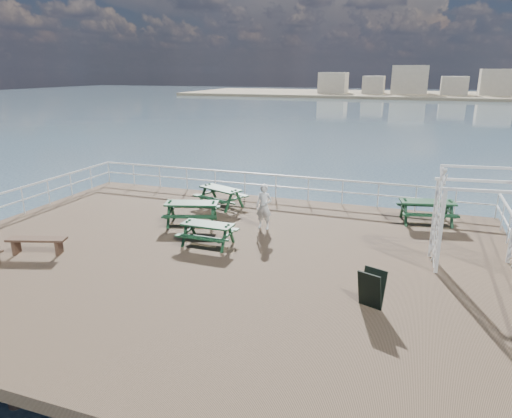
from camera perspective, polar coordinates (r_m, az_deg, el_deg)
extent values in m
cube|color=brown|center=(14.42, -5.61, -6.17)|extent=(18.00, 14.00, 0.30)
plane|color=#3B4F63|center=(52.82, 13.21, 8.39)|extent=(300.00, 300.00, 0.00)
cube|color=tan|center=(147.43, 23.70, 12.86)|extent=(160.00, 40.00, 0.80)
cube|color=beige|center=(146.30, 9.71, 15.32)|extent=(8.00, 8.00, 6.00)
cube|color=beige|center=(144.68, 14.53, 14.82)|extent=(6.00, 8.00, 5.00)
cube|color=beige|center=(144.04, 18.67, 15.07)|extent=(10.00, 8.00, 8.00)
cube|color=beige|center=(144.27, 23.51, 13.98)|extent=(7.00, 8.00, 5.00)
cube|color=beige|center=(145.29, 27.99, 13.83)|extent=(9.00, 8.00, 7.00)
cylinder|color=brown|center=(22.96, -16.81, -1.13)|extent=(0.36, 0.36, 2.10)
cylinder|color=brown|center=(18.85, 23.58, -5.83)|extent=(0.36, 0.36, 2.10)
cube|color=white|center=(20.17, 2.52, 4.22)|extent=(17.70, 0.07, 0.07)
cube|color=white|center=(20.29, 2.50, 2.84)|extent=(17.70, 0.05, 0.05)
cylinder|color=white|center=(24.31, -17.92, 4.41)|extent=(0.05, 0.05, 1.10)
cube|color=#153C20|center=(16.96, -8.06, 0.70)|extent=(2.07, 1.28, 0.06)
cube|color=#153C20|center=(17.66, -7.64, 0.32)|extent=(1.93, 0.82, 0.05)
cube|color=#153C20|center=(16.45, -8.41, -0.97)|extent=(1.93, 0.82, 0.05)
cube|color=#153C20|center=(17.22, -10.65, -0.33)|extent=(0.54, 1.51, 0.06)
cube|color=#153C20|center=(16.93, -5.33, -0.41)|extent=(0.54, 1.51, 0.06)
cube|color=#153C20|center=(17.54, -10.40, -0.19)|extent=(0.24, 0.56, 0.94)
cube|color=#153C20|center=(16.94, -10.88, -0.83)|extent=(0.24, 0.56, 0.94)
cube|color=#153C20|center=(17.25, -5.18, -0.26)|extent=(0.24, 0.56, 0.94)
cube|color=#153C20|center=(16.64, -5.47, -0.91)|extent=(0.24, 0.56, 0.94)
cube|color=#153C20|center=(17.12, -7.98, -0.99)|extent=(1.67, 0.58, 0.06)
cube|color=#153C20|center=(19.07, -4.46, 2.55)|extent=(2.00, 1.36, 0.06)
cube|color=#153C20|center=(19.57, -3.15, 2.05)|extent=(1.82, 0.93, 0.05)
cube|color=#153C20|center=(18.74, -5.79, 1.30)|extent=(1.82, 0.93, 0.05)
cube|color=#153C20|center=(19.70, -6.02, 2.01)|extent=(0.63, 1.42, 0.06)
cube|color=#153C20|center=(18.62, -2.76, 1.21)|extent=(0.63, 1.42, 0.06)
cube|color=#153C20|center=(19.91, -5.36, 2.04)|extent=(0.27, 0.53, 0.91)
cube|color=#153C20|center=(19.51, -6.68, 1.69)|extent=(0.27, 0.53, 0.91)
cube|color=#153C20|center=(18.85, -2.11, 1.25)|extent=(0.27, 0.53, 0.91)
cube|color=#153C20|center=(18.43, -3.43, 0.86)|extent=(0.27, 0.53, 0.91)
cube|color=#153C20|center=(19.20, -4.43, 1.09)|extent=(1.57, 0.69, 0.06)
cube|color=#153C20|center=(18.12, 20.66, 0.84)|extent=(2.07, 1.16, 0.07)
cube|color=#153C20|center=(18.81, 20.12, 0.47)|extent=(1.97, 0.69, 0.05)
cube|color=#153C20|center=(17.60, 21.02, -0.73)|extent=(1.97, 0.69, 0.05)
cube|color=#153C20|center=(18.03, 18.04, -0.09)|extent=(0.42, 1.56, 0.07)
cube|color=#153C20|center=(18.42, 23.01, -0.27)|extent=(0.42, 1.56, 0.07)
cube|color=#153C20|center=(18.35, 17.84, 0.05)|extent=(0.21, 0.57, 0.95)
cube|color=#153C20|center=(17.74, 18.21, -0.56)|extent=(0.21, 0.57, 0.95)
cube|color=#153C20|center=(18.73, 22.73, -0.13)|extent=(0.21, 0.57, 0.95)
cube|color=#153C20|center=(18.14, 23.25, -0.73)|extent=(0.21, 0.57, 0.95)
cube|color=#153C20|center=(18.26, 20.49, -0.76)|extent=(1.72, 0.46, 0.07)
cube|color=#153C20|center=(14.90, -6.08, -1.94)|extent=(1.69, 0.68, 0.06)
cube|color=#153C20|center=(15.47, -5.13, -2.26)|extent=(1.69, 0.26, 0.05)
cube|color=#153C20|center=(14.53, -7.03, -3.63)|extent=(1.69, 0.26, 0.05)
cube|color=#153C20|center=(15.31, -8.40, -2.66)|extent=(0.10, 1.36, 0.06)
cube|color=#153C20|center=(14.72, -3.59, -3.33)|extent=(0.10, 1.36, 0.06)
cube|color=#153C20|center=(15.56, -7.90, -2.50)|extent=(0.08, 0.48, 0.82)
cube|color=#153C20|center=(15.10, -8.90, -3.16)|extent=(0.08, 0.48, 0.82)
cube|color=#153C20|center=(14.97, -3.15, -3.15)|extent=(0.08, 0.48, 0.82)
cube|color=#153C20|center=(14.49, -4.04, -3.86)|extent=(0.08, 0.48, 0.82)
cube|color=#153C20|center=(15.06, -6.03, -3.59)|extent=(1.50, 0.10, 0.06)
cube|color=brown|center=(15.69, -25.75, -3.42)|extent=(1.85, 0.95, 0.07)
cube|color=brown|center=(16.10, -27.77, -4.19)|extent=(0.20, 0.39, 0.45)
cube|color=brown|center=(15.48, -23.40, -4.42)|extent=(0.20, 0.39, 0.45)
cube|color=white|center=(13.60, 22.05, -2.74)|extent=(0.10, 0.10, 2.41)
cube|color=white|center=(14.73, 21.35, -1.19)|extent=(0.10, 0.10, 2.41)
cube|color=white|center=(13.50, 27.24, 1.99)|extent=(2.40, 0.37, 0.08)
cube|color=white|center=(14.64, 26.13, 3.18)|extent=(2.40, 0.37, 0.08)
cube|color=white|center=(13.97, 26.94, 4.64)|extent=(2.40, 0.36, 0.07)
cube|color=black|center=(11.36, 14.00, -9.88)|extent=(0.63, 0.43, 0.96)
cube|color=black|center=(11.52, 14.44, -9.52)|extent=(0.63, 0.43, 0.96)
imported|color=white|center=(16.30, 1.00, 0.30)|extent=(0.62, 0.42, 1.64)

